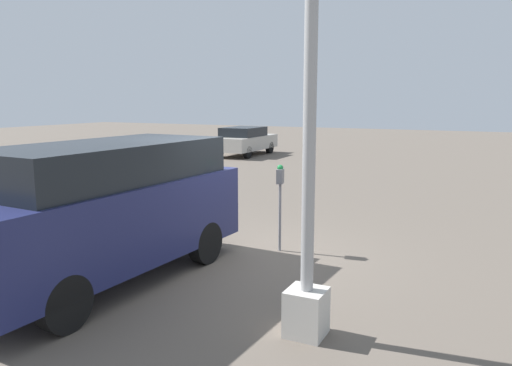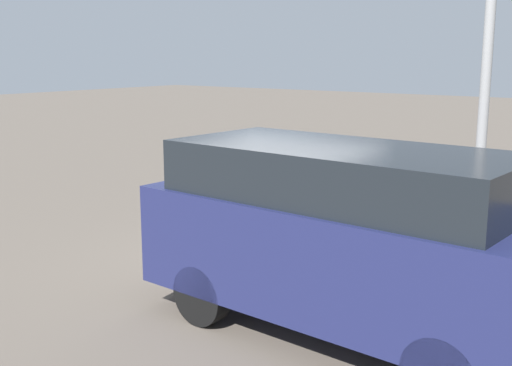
{
  "view_description": "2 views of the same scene",
  "coord_description": "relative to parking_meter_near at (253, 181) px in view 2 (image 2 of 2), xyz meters",
  "views": [
    {
      "loc": [
        7.31,
        4.01,
        2.71
      ],
      "look_at": [
        -0.16,
        0.34,
        1.32
      ],
      "focal_mm": 35.0,
      "sensor_mm": 36.0,
      "label": 1
    },
    {
      "loc": [
        5.0,
        -7.08,
        3.04
      ],
      "look_at": [
        -0.76,
        0.67,
        1.09
      ],
      "focal_mm": 45.0,
      "sensor_mm": 36.0,
      "label": 2
    }
  ],
  "objects": [
    {
      "name": "ground_plane",
      "position": [
        0.72,
        -0.54,
        -1.16
      ],
      "size": [
        80.0,
        80.0,
        0.0
      ],
      "primitive_type": "plane",
      "color": "#60564C"
    },
    {
      "name": "lamp_post",
      "position": [
        2.89,
        1.59,
        0.6
      ],
      "size": [
        0.44,
        0.44,
        5.81
      ],
      "color": "beige",
      "rests_on": "ground"
    },
    {
      "name": "parking_meter_near",
      "position": [
        0.0,
        0.0,
        0.0
      ],
      "size": [
        0.22,
        0.15,
        1.57
      ],
      "rotation": [
        0.0,
        0.0,
        0.22
      ],
      "color": "gray",
      "rests_on": "ground"
    },
    {
      "name": "parked_van",
      "position": [
        2.56,
        -1.72,
        -0.02
      ],
      "size": [
        4.73,
        2.07,
        2.09
      ],
      "rotation": [
        0.0,
        0.0,
        -0.05
      ],
      "color": "navy",
      "rests_on": "ground"
    }
  ]
}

